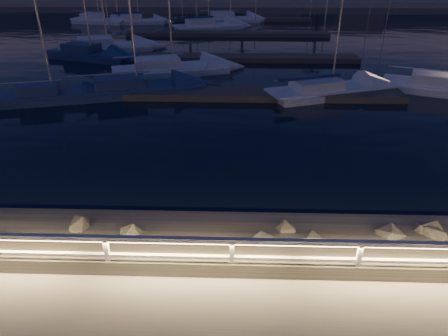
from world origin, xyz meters
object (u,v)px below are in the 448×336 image
Objects in this scene: sailboat_a at (50,95)px; sailboat_n at (229,19)px; guard_rail at (187,248)px; sailboat_g at (170,68)px; sailboat_h at (328,89)px; sailboat_c at (134,87)px; sailboat_k at (207,25)px; sailboat_j at (105,46)px; sailboat_m at (98,20)px; sailboat_f at (90,54)px; sailboat_i at (137,20)px.

sailboat_n is (9.72, 33.82, 0.06)m from sailboat_a.
sailboat_g reaches higher than guard_rail.
sailboat_h is at bearing 67.86° from guard_rail.
sailboat_a is at bearing -150.32° from sailboat_g.
sailboat_k is at bearing 68.44° from sailboat_c.
sailboat_j reaches higher than sailboat_a.
sailboat_a is 0.83× the size of sailboat_m.
sailboat_m is at bearing 109.93° from guard_rail.
sailboat_g is 11.59m from sailboat_h.
sailboat_f is at bearing -138.95° from sailboat_k.
sailboat_k reaches higher than sailboat_g.
sailboat_c is at bearing -85.92° from sailboat_j.
sailboat_i is 5.19m from sailboat_m.
sailboat_c reaches higher than sailboat_h.
sailboat_i is 0.86× the size of sailboat_j.
sailboat_f is 1.10× the size of sailboat_i.
sailboat_c is 1.03× the size of sailboat_f.
sailboat_i is at bearing 101.62° from sailboat_h.
sailboat_k is (-2.51, 42.46, -0.93)m from guard_rail.
sailboat_g reaches higher than sailboat_j.
sailboat_c is at bearing -38.14° from sailboat_f.
sailboat_k is at bearing 68.51° from sailboat_g.
sailboat_g is (-3.76, 21.45, -0.93)m from guard_rail.
sailboat_g reaches higher than sailboat_h.
sailboat_k is (-9.22, 25.98, 0.04)m from sailboat_h.
sailboat_f is at bearing -116.98° from sailboat_j.
sailboat_i reaches higher than guard_rail.
sailboat_a is (-9.75, 14.85, -0.97)m from guard_rail.
sailboat_n is (-0.03, 48.68, -0.91)m from guard_rail.
sailboat_f is 8.80m from sailboat_g.
guard_rail is 17.82m from sailboat_h.
guard_rail is at bearing -84.71° from sailboat_i.
sailboat_h is 0.94× the size of sailboat_n.
sailboat_g is 1.19× the size of sailboat_i.
sailboat_k reaches higher than sailboat_n.
sailboat_c is at bearing -55.06° from sailboat_m.
guard_rail is 48.68m from sailboat_n.
sailboat_g is at bearing 58.52° from sailboat_c.
sailboat_n is (10.77, 19.43, 0.00)m from sailboat_j.
sailboat_j is at bearing 78.06° from sailboat_a.
sailboat_c is 5.22m from sailboat_g.
sailboat_n is at bearing 83.72° from sailboat_f.
sailboat_h is 1.11× the size of sailboat_i.
sailboat_g is 1.00× the size of sailboat_k.
guard_rail is 3.25× the size of sailboat_h.
sailboat_c is 0.95× the size of sailboat_k.
sailboat_f is 25.15m from sailboat_n.
sailboat_i is 10.23m from sailboat_k.
sailboat_j reaches higher than sailboat_c.
sailboat_j is (0.40, 3.10, 0.02)m from sailboat_f.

